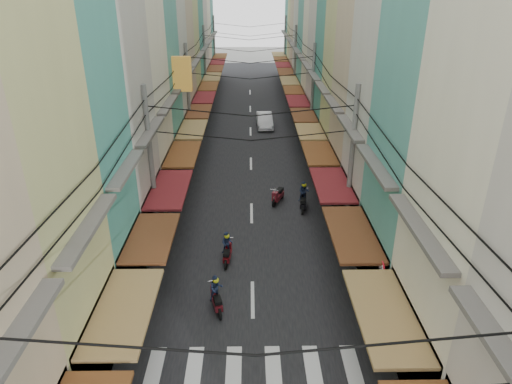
{
  "coord_description": "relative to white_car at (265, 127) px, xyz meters",
  "views": [
    {
      "loc": [
        -0.09,
        -17.82,
        12.46
      ],
      "look_at": [
        0.25,
        5.01,
        1.84
      ],
      "focal_mm": 32.0,
      "sensor_mm": 36.0,
      "label": 1
    }
  ],
  "objects": [
    {
      "name": "utility_poles",
      "position": [
        -1.32,
        -8.43,
        6.59
      ],
      "size": [
        10.2,
        66.13,
        8.2
      ],
      "color": "slate",
      "rests_on": "ground"
    },
    {
      "name": "traffic_sign",
      "position": [
        3.46,
        -27.25,
        2.26
      ],
      "size": [
        0.1,
        0.68,
        3.08
      ],
      "color": "slate",
      "rests_on": "ground"
    },
    {
      "name": "building_row_left",
      "position": [
        -9.24,
        -6.88,
        9.78
      ],
      "size": [
        7.8,
        67.67,
        23.7
      ],
      "color": "beige",
      "rests_on": "ground"
    },
    {
      "name": "pedestrians",
      "position": [
        -5.28,
        -22.53,
        1.03
      ],
      "size": [
        12.27,
        25.27,
        2.21
      ],
      "color": "black",
      "rests_on": "ground"
    },
    {
      "name": "building_row_right",
      "position": [
        6.6,
        -6.99,
        9.41
      ],
      "size": [
        7.8,
        68.98,
        22.59
      ],
      "color": "teal",
      "rests_on": "ground"
    },
    {
      "name": "parked_scooters",
      "position": [
        3.71,
        -28.35,
        0.49
      ],
      "size": [
        12.92,
        15.75,
        1.01
      ],
      "color": "black",
      "rests_on": "ground"
    },
    {
      "name": "white_car",
      "position": [
        0.0,
        0.0,
        0.0
      ],
      "size": [
        4.64,
        1.97,
        1.62
      ],
      "primitive_type": "imported",
      "rotation": [
        0.0,
        0.0,
        0.04
      ],
      "color": "silver",
      "rests_on": "ground"
    },
    {
      "name": "bicycle",
      "position": [
        6.18,
        -26.44,
        0.0
      ],
      "size": [
        1.56,
        0.88,
        1.01
      ],
      "primitive_type": "imported",
      "rotation": [
        0.0,
        0.0,
        1.81
      ],
      "color": "black",
      "rests_on": "ground"
    },
    {
      "name": "moving_scooters",
      "position": [
        -0.72,
        -20.52,
        0.51
      ],
      "size": [
        5.07,
        11.82,
        1.79
      ],
      "color": "black",
      "rests_on": "ground"
    },
    {
      "name": "sidewalk_right",
      "position": [
        5.18,
        -3.44,
        0.03
      ],
      "size": [
        3.0,
        80.0,
        0.06
      ],
      "primitive_type": "cube",
      "color": "slate",
      "rests_on": "ground"
    },
    {
      "name": "road",
      "position": [
        -1.32,
        -3.44,
        0.01
      ],
      "size": [
        10.0,
        80.0,
        0.02
      ],
      "primitive_type": "cube",
      "color": "black",
      "rests_on": "ground"
    },
    {
      "name": "ground",
      "position": [
        -1.32,
        -23.44,
        0.0
      ],
      "size": [
        160.0,
        160.0,
        0.0
      ],
      "primitive_type": "plane",
      "color": "slate",
      "rests_on": "ground"
    },
    {
      "name": "sidewalk_left",
      "position": [
        -7.82,
        -3.44,
        0.03
      ],
      "size": [
        3.0,
        80.0,
        0.06
      ],
      "primitive_type": "cube",
      "color": "slate",
      "rests_on": "ground"
    },
    {
      "name": "market_umbrella",
      "position": [
        5.88,
        -31.19,
        1.9
      ],
      "size": [
        2.04,
        2.04,
        2.15
      ],
      "color": "#B2B2B7",
      "rests_on": "ground"
    },
    {
      "name": "crosswalk",
      "position": [
        -1.32,
        -29.44,
        0.03
      ],
      "size": [
        7.55,
        2.4,
        0.01
      ],
      "color": "silver",
      "rests_on": "ground"
    }
  ]
}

